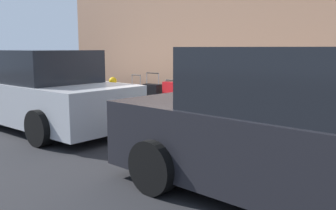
{
  "coord_description": "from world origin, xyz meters",
  "views": [
    {
      "loc": [
        -5.3,
        5.5,
        1.68
      ],
      "look_at": [
        -0.83,
        0.76,
        0.67
      ],
      "focal_mm": 39.66,
      "sensor_mm": 36.0,
      "label": 1
    }
  ],
  "objects_px": {
    "bollard_post": "(97,91)",
    "suitcase_maroon_5": "(191,104)",
    "suitcase_silver_1": "(285,117)",
    "suitcase_red_6": "(172,98)",
    "suitcase_silver_8": "(136,97)",
    "parked_car_silver_1": "(40,91)",
    "suitcase_olive_2": "(259,111)",
    "suitcase_black_0": "(314,119)",
    "suitcase_black_7": "(153,98)",
    "suitcase_navy_3": "(237,108)",
    "fire_hydrant": "(113,90)",
    "suitcase_teal_4": "(212,110)",
    "parked_car_charcoal_0": "(307,133)"
  },
  "relations": [
    {
      "from": "bollard_post",
      "to": "suitcase_maroon_5",
      "type": "bearing_deg",
      "value": -177.47
    },
    {
      "from": "suitcase_silver_1",
      "to": "suitcase_red_6",
      "type": "relative_size",
      "value": 0.79
    },
    {
      "from": "suitcase_silver_8",
      "to": "bollard_post",
      "type": "height_order",
      "value": "suitcase_silver_8"
    },
    {
      "from": "suitcase_silver_1",
      "to": "parked_car_silver_1",
      "type": "distance_m",
      "value": 5.0
    },
    {
      "from": "suitcase_olive_2",
      "to": "suitcase_silver_8",
      "type": "height_order",
      "value": "suitcase_olive_2"
    },
    {
      "from": "suitcase_silver_8",
      "to": "bollard_post",
      "type": "relative_size",
      "value": 1.31
    },
    {
      "from": "suitcase_black_0",
      "to": "suitcase_black_7",
      "type": "distance_m",
      "value": 3.9
    },
    {
      "from": "suitcase_black_0",
      "to": "suitcase_maroon_5",
      "type": "xyz_separation_m",
      "value": [
        2.72,
        0.03,
        -0.03
      ]
    },
    {
      "from": "suitcase_olive_2",
      "to": "suitcase_maroon_5",
      "type": "height_order",
      "value": "suitcase_olive_2"
    },
    {
      "from": "suitcase_black_7",
      "to": "suitcase_silver_8",
      "type": "height_order",
      "value": "suitcase_black_7"
    },
    {
      "from": "parked_car_silver_1",
      "to": "suitcase_black_0",
      "type": "bearing_deg",
      "value": -153.22
    },
    {
      "from": "suitcase_maroon_5",
      "to": "suitcase_navy_3",
      "type": "bearing_deg",
      "value": -177.22
    },
    {
      "from": "suitcase_silver_1",
      "to": "suitcase_red_6",
      "type": "distance_m",
      "value": 2.8
    },
    {
      "from": "suitcase_olive_2",
      "to": "fire_hydrant",
      "type": "relative_size",
      "value": 1.23
    },
    {
      "from": "suitcase_teal_4",
      "to": "suitcase_silver_8",
      "type": "distance_m",
      "value": 2.34
    },
    {
      "from": "suitcase_black_0",
      "to": "suitcase_teal_4",
      "type": "xyz_separation_m",
      "value": [
        2.11,
        0.09,
        -0.07
      ]
    },
    {
      "from": "suitcase_maroon_5",
      "to": "suitcase_silver_8",
      "type": "height_order",
      "value": "suitcase_maroon_5"
    },
    {
      "from": "suitcase_black_0",
      "to": "suitcase_black_7",
      "type": "relative_size",
      "value": 0.74
    },
    {
      "from": "suitcase_navy_3",
      "to": "suitcase_teal_4",
      "type": "distance_m",
      "value": 0.58
    },
    {
      "from": "suitcase_black_7",
      "to": "suitcase_maroon_5",
      "type": "bearing_deg",
      "value": -178.59
    },
    {
      "from": "suitcase_olive_2",
      "to": "suitcase_teal_4",
      "type": "distance_m",
      "value": 1.07
    },
    {
      "from": "parked_car_charcoal_0",
      "to": "suitcase_silver_1",
      "type": "bearing_deg",
      "value": -59.66
    },
    {
      "from": "suitcase_red_6",
      "to": "suitcase_olive_2",
      "type": "bearing_deg",
      "value": 179.35
    },
    {
      "from": "suitcase_teal_4",
      "to": "suitcase_olive_2",
      "type": "bearing_deg",
      "value": -176.46
    },
    {
      "from": "bollard_post",
      "to": "parked_car_charcoal_0",
      "type": "relative_size",
      "value": 0.15
    },
    {
      "from": "suitcase_navy_3",
      "to": "parked_car_silver_1",
      "type": "distance_m",
      "value": 4.16
    },
    {
      "from": "suitcase_black_0",
      "to": "suitcase_silver_8",
      "type": "height_order",
      "value": "suitcase_silver_8"
    },
    {
      "from": "suitcase_black_0",
      "to": "suitcase_red_6",
      "type": "height_order",
      "value": "suitcase_red_6"
    },
    {
      "from": "suitcase_black_0",
      "to": "fire_hydrant",
      "type": "height_order",
      "value": "fire_hydrant"
    },
    {
      "from": "parked_car_silver_1",
      "to": "suitcase_teal_4",
      "type": "bearing_deg",
      "value": -139.33
    },
    {
      "from": "suitcase_olive_2",
      "to": "suitcase_navy_3",
      "type": "bearing_deg",
      "value": -5.07
    },
    {
      "from": "suitcase_black_0",
      "to": "parked_car_charcoal_0",
      "type": "height_order",
      "value": "parked_car_charcoal_0"
    },
    {
      "from": "suitcase_black_0",
      "to": "parked_car_charcoal_0",
      "type": "xyz_separation_m",
      "value": [
        -0.91,
        2.46,
        0.32
      ]
    },
    {
      "from": "suitcase_maroon_5",
      "to": "suitcase_silver_8",
      "type": "bearing_deg",
      "value": 2.22
    },
    {
      "from": "fire_hydrant",
      "to": "parked_car_charcoal_0",
      "type": "distance_m",
      "value": 6.84
    },
    {
      "from": "suitcase_teal_4",
      "to": "suitcase_maroon_5",
      "type": "relative_size",
      "value": 0.83
    },
    {
      "from": "suitcase_navy_3",
      "to": "suitcase_teal_4",
      "type": "xyz_separation_m",
      "value": [
        0.56,
        0.11,
        -0.1
      ]
    },
    {
      "from": "fire_hydrant",
      "to": "suitcase_black_7",
      "type": "bearing_deg",
      "value": 178.75
    },
    {
      "from": "suitcase_navy_3",
      "to": "bollard_post",
      "type": "bearing_deg",
      "value": 2.6
    },
    {
      "from": "suitcase_maroon_5",
      "to": "suitcase_silver_1",
      "type": "bearing_deg",
      "value": -179.75
    },
    {
      "from": "suitcase_olive_2",
      "to": "suitcase_red_6",
      "type": "distance_m",
      "value": 2.27
    },
    {
      "from": "suitcase_silver_1",
      "to": "suitcase_teal_4",
      "type": "bearing_deg",
      "value": 2.31
    },
    {
      "from": "parked_car_charcoal_0",
      "to": "parked_car_silver_1",
      "type": "height_order",
      "value": "parked_car_charcoal_0"
    },
    {
      "from": "suitcase_navy_3",
      "to": "suitcase_red_6",
      "type": "relative_size",
      "value": 0.93
    },
    {
      "from": "suitcase_teal_4",
      "to": "parked_car_charcoal_0",
      "type": "bearing_deg",
      "value": 141.83
    },
    {
      "from": "suitcase_black_0",
      "to": "suitcase_navy_3",
      "type": "relative_size",
      "value": 0.94
    },
    {
      "from": "suitcase_black_0",
      "to": "suitcase_silver_8",
      "type": "relative_size",
      "value": 0.8
    },
    {
      "from": "suitcase_silver_1",
      "to": "suitcase_olive_2",
      "type": "height_order",
      "value": "suitcase_olive_2"
    },
    {
      "from": "suitcase_black_7",
      "to": "suitcase_black_0",
      "type": "bearing_deg",
      "value": -179.11
    },
    {
      "from": "suitcase_silver_1",
      "to": "suitcase_red_6",
      "type": "xyz_separation_m",
      "value": [
        2.8,
        -0.03,
        0.08
      ]
    }
  ]
}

